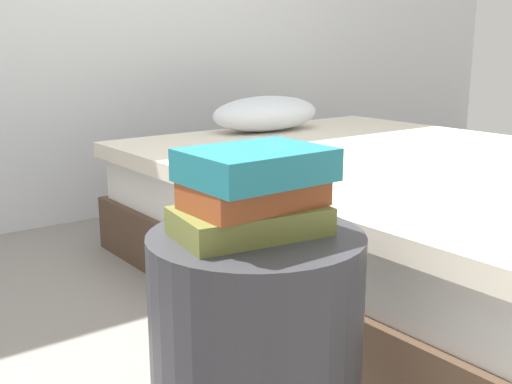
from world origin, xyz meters
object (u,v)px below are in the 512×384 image
side_table (256,351)px  book_teal (254,165)px  bed (397,215)px  book_olive (250,221)px  book_rust (253,194)px

side_table → book_teal: (-0.00, 0.00, 0.39)m
bed → side_table: bed is taller
book_olive → bed: bearing=35.3°
book_rust → side_table: bearing=-67.1°
side_table → book_rust: size_ratio=1.92×
side_table → book_rust: bearing=113.2°
side_table → book_teal: bearing=147.5°
book_rust → book_teal: size_ratio=0.99×
book_rust → book_teal: bearing=-112.2°
side_table → book_olive: (-0.01, 0.01, 0.28)m
bed → book_teal: book_teal is taller
book_olive → book_teal: book_teal is taller
book_rust → book_teal: (-0.00, -0.00, 0.06)m
bed → book_rust: 1.24m
book_teal → side_table: bearing=-33.2°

